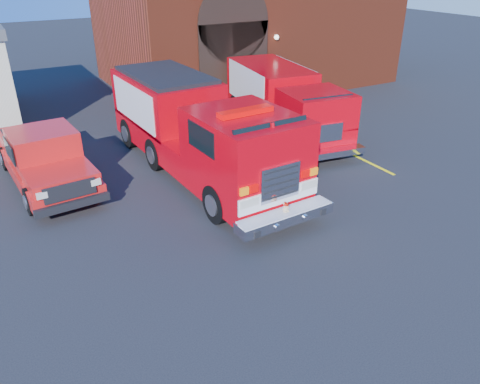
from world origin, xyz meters
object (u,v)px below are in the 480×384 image
pickup_truck (44,157)px  secondary_truck (283,100)px  fire_engine (197,129)px  fire_station (245,4)px

pickup_truck → secondary_truck: (9.55, 0.36, 0.48)m
pickup_truck → secondary_truck: bearing=2.2°
pickup_truck → fire_engine: bearing=-19.9°
fire_station → pickup_truck: 16.19m
fire_station → pickup_truck: fire_station is taller
secondary_truck → pickup_truck: bearing=-177.8°
fire_engine → secondary_truck: (4.89, 2.05, -0.18)m
pickup_truck → fire_station: bearing=35.7°
secondary_truck → fire_engine: bearing=-157.3°
fire_station → secondary_truck: (-3.31, -8.88, -2.87)m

